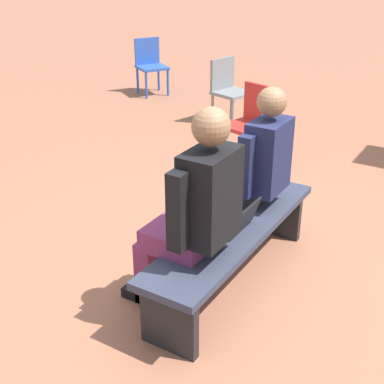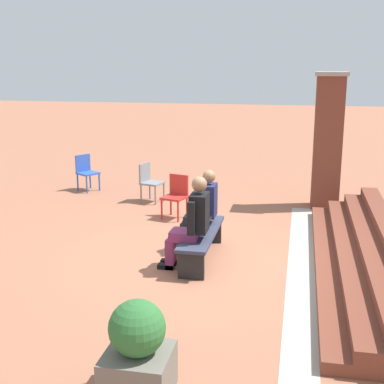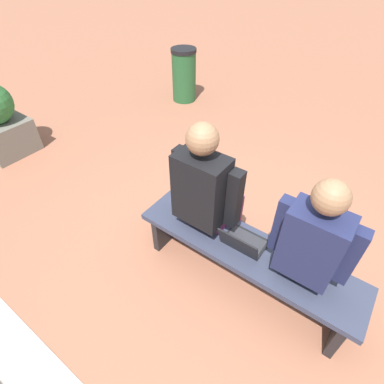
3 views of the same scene
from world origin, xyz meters
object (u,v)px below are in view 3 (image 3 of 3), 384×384
object	(u,v)px
bench	(245,255)
laptop	(243,242)
person_student	(312,246)
person_adult	(209,194)
litter_bin	(184,75)

from	to	relation	value
bench	laptop	distance (m)	0.15
person_student	person_adult	xyz separation A→B (m)	(0.83, -0.00, 0.03)
laptop	bench	bearing A→B (deg)	-159.84
person_student	litter_bin	xyz separation A→B (m)	(3.04, -2.58, -0.28)
bench	person_student	world-z (taller)	person_student
bench	litter_bin	xyz separation A→B (m)	(2.62, -2.64, 0.08)
person_adult	laptop	world-z (taller)	person_adult
litter_bin	person_student	bearing A→B (deg)	139.69
laptop	litter_bin	xyz separation A→B (m)	(2.58, -2.65, -0.07)
laptop	person_adult	bearing A→B (deg)	-12.41
bench	litter_bin	world-z (taller)	litter_bin
person_adult	litter_bin	bearing A→B (deg)	-49.36
person_adult	bench	bearing A→B (deg)	170.19
person_adult	litter_bin	distance (m)	3.40
litter_bin	laptop	bearing A→B (deg)	134.21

